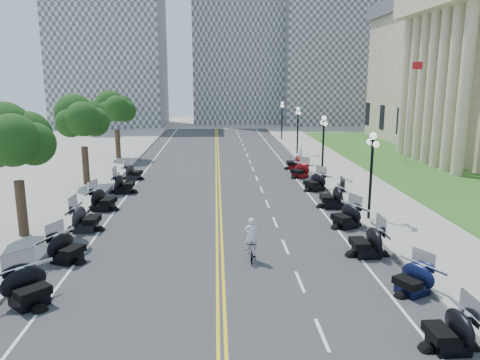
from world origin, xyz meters
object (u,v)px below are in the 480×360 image
object	(u,v)px
motorcycle_n_3	(450,328)
flagpole	(409,111)
cyclist_rider	(251,222)
bicycle	(251,251)

from	to	relation	value
motorcycle_n_3	flagpole	bearing A→B (deg)	159.29
flagpole	cyclist_rider	distance (m)	29.10
flagpole	cyclist_rider	bearing A→B (deg)	-125.03
flagpole	cyclist_rider	xyz separation A→B (m)	(-16.60, -23.68, -3.20)
flagpole	bicycle	distance (m)	29.27
bicycle	cyclist_rider	bearing A→B (deg)	0.00
flagpole	bicycle	bearing A→B (deg)	-125.03
motorcycle_n_3	cyclist_rider	distance (m)	9.17
bicycle	motorcycle_n_3	bearing A→B (deg)	-52.43
motorcycle_n_3	cyclist_rider	xyz separation A→B (m)	(-5.42, 7.32, 1.10)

